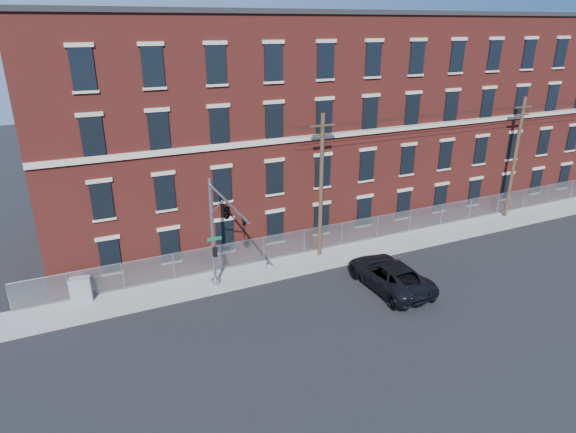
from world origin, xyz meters
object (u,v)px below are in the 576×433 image
(traffic_signal_mast, at_px, (223,219))
(utility_pole_near, at_px, (321,185))
(utility_cabinet, at_px, (81,289))
(pickup_truck, at_px, (389,275))

(traffic_signal_mast, xyz_separation_m, utility_pole_near, (8.00, 3.42, -0.05))
(utility_pole_near, relative_size, utility_cabinet, 6.70)
(utility_pole_near, relative_size, pickup_truck, 1.57)
(utility_cabinet, bearing_deg, utility_pole_near, 9.94)
(pickup_truck, distance_m, utility_cabinet, 18.60)
(utility_pole_near, bearing_deg, utility_cabinet, 178.54)
(utility_pole_near, xyz_separation_m, pickup_truck, (1.81, -5.77, -4.45))
(pickup_truck, bearing_deg, traffic_signal_mast, -14.22)
(traffic_signal_mast, bearing_deg, utility_pole_near, 23.14)
(traffic_signal_mast, distance_m, utility_cabinet, 9.74)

